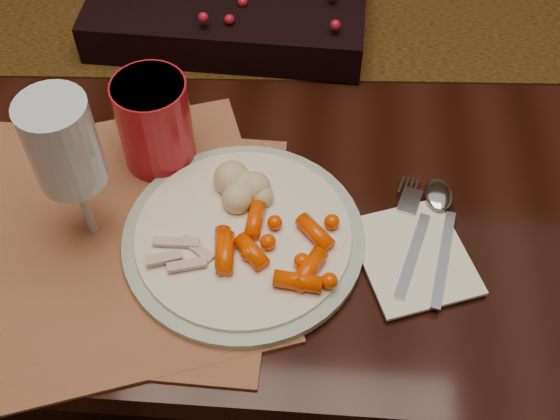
# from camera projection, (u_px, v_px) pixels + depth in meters

# --- Properties ---
(floor) EXTENTS (5.00, 5.00, 0.00)m
(floor) POSITION_uv_depth(u_px,v_px,m) (284.00, 321.00, 1.57)
(floor) COLOR black
(floor) RESTS_ON ground
(dining_table) EXTENTS (1.80, 1.00, 0.75)m
(dining_table) POSITION_uv_depth(u_px,v_px,m) (285.00, 222.00, 1.27)
(dining_table) COLOR black
(dining_table) RESTS_ON floor
(table_runner) EXTENTS (1.75, 0.44, 0.00)m
(table_runner) POSITION_uv_depth(u_px,v_px,m) (325.00, 0.00, 1.06)
(table_runner) COLOR #3E2A11
(table_runner) RESTS_ON dining_table
(centerpiece) EXTENTS (0.39, 0.21, 0.08)m
(centerpiece) POSITION_uv_depth(u_px,v_px,m) (228.00, 6.00, 0.99)
(centerpiece) COLOR black
(centerpiece) RESTS_ON table_runner
(placemat_main) EXTENTS (0.46, 0.34, 0.00)m
(placemat_main) POSITION_uv_depth(u_px,v_px,m) (77.00, 236.00, 0.80)
(placemat_main) COLOR brown
(placemat_main) RESTS_ON dining_table
(placemat_second) EXTENTS (0.59, 0.51, 0.00)m
(placemat_second) POSITION_uv_depth(u_px,v_px,m) (46.00, 251.00, 0.78)
(placemat_second) COLOR brown
(placemat_second) RESTS_ON dining_table
(dinner_plate) EXTENTS (0.29, 0.29, 0.02)m
(dinner_plate) POSITION_uv_depth(u_px,v_px,m) (243.00, 237.00, 0.78)
(dinner_plate) COLOR white
(dinner_plate) RESTS_ON placemat_main
(baby_carrots) EXTENTS (0.14, 0.13, 0.02)m
(baby_carrots) POSITION_uv_depth(u_px,v_px,m) (269.00, 251.00, 0.75)
(baby_carrots) COLOR #F14300
(baby_carrots) RESTS_ON dinner_plate
(mashed_potatoes) EXTENTS (0.08, 0.07, 0.04)m
(mashed_potatoes) POSITION_uv_depth(u_px,v_px,m) (244.00, 188.00, 0.79)
(mashed_potatoes) COLOR #D5C781
(mashed_potatoes) RESTS_ON dinner_plate
(turkey_shreds) EXTENTS (0.08, 0.07, 0.02)m
(turkey_shreds) POSITION_uv_depth(u_px,v_px,m) (179.00, 251.00, 0.75)
(turkey_shreds) COLOR beige
(turkey_shreds) RESTS_ON dinner_plate
(napkin) EXTENTS (0.15, 0.17, 0.00)m
(napkin) POSITION_uv_depth(u_px,v_px,m) (414.00, 256.00, 0.77)
(napkin) COLOR white
(napkin) RESTS_ON placemat_main
(fork) EXTENTS (0.07, 0.15, 0.00)m
(fork) POSITION_uv_depth(u_px,v_px,m) (412.00, 241.00, 0.78)
(fork) COLOR silver
(fork) RESTS_ON napkin
(spoon) EXTENTS (0.06, 0.17, 0.00)m
(spoon) POSITION_uv_depth(u_px,v_px,m) (442.00, 238.00, 0.78)
(spoon) COLOR #BBBBBB
(spoon) RESTS_ON napkin
(red_cup) EXTENTS (0.11, 0.11, 0.12)m
(red_cup) POSITION_uv_depth(u_px,v_px,m) (155.00, 123.00, 0.82)
(red_cup) COLOR #B2141E
(red_cup) RESTS_ON placemat_main
(wine_glass) EXTENTS (0.08, 0.08, 0.20)m
(wine_glass) POSITION_uv_depth(u_px,v_px,m) (74.00, 175.00, 0.72)
(wine_glass) COLOR silver
(wine_glass) RESTS_ON dining_table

